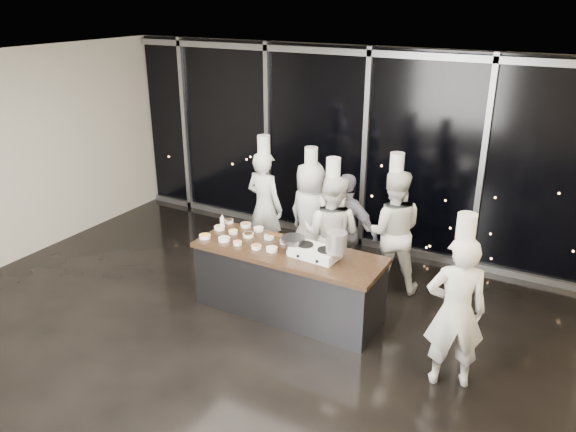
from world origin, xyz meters
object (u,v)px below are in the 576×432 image
object	(u,v)px
stove	(315,252)
guest	(346,231)
chef_right	(392,231)
chef_center	(331,234)
demo_counter	(288,282)
frying_pan	(292,239)
chef_left	(310,215)
chef_side	(456,311)
chef_far_left	(265,206)
stock_pot	(336,242)

from	to	relation	value
stove	guest	xyz separation A→B (m)	(-0.06, 1.10, -0.14)
stove	chef_right	size ratio (longest dim) A/B	0.30
chef_center	guest	size ratio (longest dim) A/B	1.17
demo_counter	chef_center	distance (m)	0.94
demo_counter	frying_pan	distance (m)	0.61
chef_left	chef_right	xyz separation A→B (m)	(1.30, -0.08, 0.05)
chef_side	chef_right	bearing A→B (deg)	-75.63
chef_far_left	stove	bearing A→B (deg)	150.24
stock_pot	chef_left	world-z (taller)	chef_left
stove	guest	bearing A→B (deg)	97.42
stock_pot	guest	xyz separation A→B (m)	(-0.35, 1.11, -0.34)
chef_center	chef_right	bearing A→B (deg)	-152.42
chef_left	chef_side	world-z (taller)	chef_side
demo_counter	chef_side	xyz separation A→B (m)	(2.20, -0.40, 0.43)
stove	chef_left	xyz separation A→B (m)	(-0.75, 1.34, -0.13)
demo_counter	chef_far_left	world-z (taller)	chef_far_left
guest	chef_side	world-z (taller)	chef_side
demo_counter	chef_far_left	bearing A→B (deg)	131.93
stock_pot	guest	size ratio (longest dim) A/B	0.15
chef_left	chef_center	bearing A→B (deg)	154.93
guest	chef_far_left	bearing A→B (deg)	1.60
frying_pan	chef_center	size ratio (longest dim) A/B	0.27
chef_right	chef_side	distance (m)	2.10
frying_pan	chef_side	distance (m)	2.19
stove	chef_side	world-z (taller)	chef_side
demo_counter	chef_side	world-z (taller)	chef_side
chef_center	chef_side	world-z (taller)	chef_side
stove	chef_far_left	world-z (taller)	chef_far_left
chef_far_left	chef_side	distance (m)	3.66
chef_left	chef_center	distance (m)	0.80
chef_center	guest	world-z (taller)	chef_center
guest	stove	bearing A→B (deg)	99.62
stock_pot	chef_right	world-z (taller)	chef_right
chef_right	guest	bearing A→B (deg)	-6.77
stock_pot	chef_side	size ratio (longest dim) A/B	0.13
guest	chef_right	bearing A→B (deg)	-158.34
chef_left	chef_side	size ratio (longest dim) A/B	0.96
chef_left	demo_counter	bearing A→B (deg)	122.20
demo_counter	chef_right	distance (m)	1.63
stock_pot	demo_counter	bearing A→B (deg)	178.73
frying_pan	chef_center	world-z (taller)	chef_center
chef_center	chef_side	size ratio (longest dim) A/B	0.99
chef_left	frying_pan	bearing A→B (deg)	124.45
frying_pan	chef_center	bearing A→B (deg)	82.32
stock_pot	chef_side	xyz separation A→B (m)	(1.54, -0.39, -0.28)
chef_far_left	chef_center	bearing A→B (deg)	172.83
guest	stock_pot	bearing A→B (deg)	113.69
demo_counter	chef_side	distance (m)	2.28
chef_right	chef_far_left	bearing A→B (deg)	-20.62
demo_counter	stock_pot	xyz separation A→B (m)	(0.66, -0.01, 0.71)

